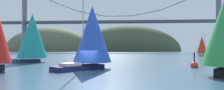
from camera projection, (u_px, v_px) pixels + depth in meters
name	position (u px, v px, depth m)	size (l,w,h in m)	color
ground_plane	(87.00, 71.00, 26.66)	(360.00, 360.00, 0.00)	#385670
headland_left	(49.00, 51.00, 165.20)	(66.14, 44.00, 36.43)	#5B6647
headland_center	(127.00, 51.00, 160.96)	(78.07, 44.00, 38.53)	#425138
suspension_bridge	(118.00, 20.00, 121.61)	(145.09, 6.00, 39.09)	slate
sailboat_teal_sail	(32.00, 37.00, 42.18)	(10.55, 7.78, 10.44)	navy
sailboat_scarlet_sail	(202.00, 46.00, 71.28)	(6.81, 4.94, 7.26)	#B7B2A8
sailboat_blue_spinnaker	(92.00, 35.00, 29.24)	(8.27, 8.77, 10.00)	#191E4C
channel_buoy	(194.00, 65.00, 31.19)	(1.10, 1.10, 2.64)	red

